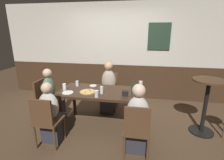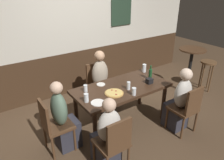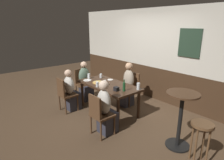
{
  "view_description": "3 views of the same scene",
  "coord_description": "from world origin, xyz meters",
  "px_view_note": "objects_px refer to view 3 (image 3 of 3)",
  "views": [
    {
      "loc": [
        0.76,
        -3.03,
        1.87
      ],
      "look_at": [
        0.18,
        0.13,
        0.93
      ],
      "focal_mm": 27.14,
      "sensor_mm": 36.0,
      "label": 1
    },
    {
      "loc": [
        -1.97,
        -2.59,
        2.41
      ],
      "look_at": [
        -0.24,
        -0.06,
        0.96
      ],
      "focal_mm": 34.54,
      "sensor_mm": 36.0,
      "label": 2
    },
    {
      "loc": [
        3.47,
        -2.8,
        2.19
      ],
      "look_at": [
        0.14,
        0.0,
        0.88
      ],
      "focal_mm": 30.41,
      "sensor_mm": 36.0,
      "label": 3
    }
  ],
  "objects_px": {
    "tumbler_water": "(97,85)",
    "condiment_caddy": "(116,89)",
    "bar_stool": "(201,132)",
    "pint_glass_amber": "(89,76)",
    "chair_right_near": "(99,113)",
    "chair_mid_far": "(131,87)",
    "beer_bottle_green": "(124,87)",
    "chair_left_near": "(65,93)",
    "side_bar_table": "(181,116)",
    "chair_head_west": "(82,82)",
    "plate_white_small": "(110,80)",
    "person_mid_far": "(127,88)",
    "pizza": "(99,82)",
    "plate_white_large": "(87,80)",
    "pint_glass_stout": "(138,87)",
    "person_head_west": "(85,84)",
    "person_right_near": "(106,111)",
    "dining_table": "(108,87)",
    "beer_glass_half": "(105,83)",
    "person_left_near": "(71,93)",
    "tumbler_short": "(101,76)"
  },
  "relations": [
    {
      "from": "chair_right_near",
      "to": "person_head_west",
      "type": "distance_m",
      "value": 1.98
    },
    {
      "from": "chair_mid_far",
      "to": "tumbler_water",
      "type": "relative_size",
      "value": 7.15
    },
    {
      "from": "chair_mid_far",
      "to": "bar_stool",
      "type": "xyz_separation_m",
      "value": [
        2.38,
        -0.9,
        0.07
      ]
    },
    {
      "from": "tumbler_water",
      "to": "condiment_caddy",
      "type": "distance_m",
      "value": 0.52
    },
    {
      "from": "pizza",
      "to": "beer_glass_half",
      "type": "xyz_separation_m",
      "value": [
        0.28,
        -0.01,
        0.05
      ]
    },
    {
      "from": "person_head_west",
      "to": "beer_bottle_green",
      "type": "relative_size",
      "value": 4.28
    },
    {
      "from": "dining_table",
      "to": "person_mid_far",
      "type": "height_order",
      "value": "person_mid_far"
    },
    {
      "from": "bar_stool",
      "to": "person_mid_far",
      "type": "bearing_deg",
      "value": 162.88
    },
    {
      "from": "person_head_west",
      "to": "pint_glass_amber",
      "type": "bearing_deg",
      "value": -15.29
    },
    {
      "from": "chair_right_near",
      "to": "beer_bottle_green",
      "type": "distance_m",
      "value": 0.86
    },
    {
      "from": "chair_mid_far",
      "to": "beer_bottle_green",
      "type": "xyz_separation_m",
      "value": [
        0.61,
        -0.87,
        0.35
      ]
    },
    {
      "from": "person_left_near",
      "to": "beer_bottle_green",
      "type": "relative_size",
      "value": 4.08
    },
    {
      "from": "pint_glass_amber",
      "to": "beer_bottle_green",
      "type": "relative_size",
      "value": 0.51
    },
    {
      "from": "chair_head_west",
      "to": "tumbler_short",
      "type": "height_order",
      "value": "chair_head_west"
    },
    {
      "from": "bar_stool",
      "to": "pint_glass_amber",
      "type": "bearing_deg",
      "value": -179.6
    },
    {
      "from": "chair_head_west",
      "to": "condiment_caddy",
      "type": "distance_m",
      "value": 1.75
    },
    {
      "from": "tumbler_water",
      "to": "plate_white_small",
      "type": "distance_m",
      "value": 0.65
    },
    {
      "from": "dining_table",
      "to": "bar_stool",
      "type": "height_order",
      "value": "dining_table"
    },
    {
      "from": "pizza",
      "to": "tumbler_short",
      "type": "distance_m",
      "value": 0.47
    },
    {
      "from": "beer_glass_half",
      "to": "pint_glass_stout",
      "type": "relative_size",
      "value": 0.86
    },
    {
      "from": "chair_head_west",
      "to": "tumbler_water",
      "type": "bearing_deg",
      "value": -15.06
    },
    {
      "from": "chair_left_near",
      "to": "beer_bottle_green",
      "type": "distance_m",
      "value": 1.58
    },
    {
      "from": "chair_left_near",
      "to": "person_left_near",
      "type": "xyz_separation_m",
      "value": [
        -0.0,
        0.16,
        -0.04
      ]
    },
    {
      "from": "chair_right_near",
      "to": "tumbler_water",
      "type": "distance_m",
      "value": 0.93
    },
    {
      "from": "chair_left_near",
      "to": "side_bar_table",
      "type": "bearing_deg",
      "value": 18.62
    },
    {
      "from": "person_left_near",
      "to": "beer_glass_half",
      "type": "relative_size",
      "value": 7.97
    },
    {
      "from": "person_left_near",
      "to": "condiment_caddy",
      "type": "height_order",
      "value": "person_left_near"
    },
    {
      "from": "chair_mid_far",
      "to": "beer_bottle_green",
      "type": "height_order",
      "value": "beer_bottle_green"
    },
    {
      "from": "dining_table",
      "to": "chair_right_near",
      "type": "bearing_deg",
      "value": -48.49
    },
    {
      "from": "chair_right_near",
      "to": "tumbler_short",
      "type": "height_order",
      "value": "chair_right_near"
    },
    {
      "from": "person_mid_far",
      "to": "tumbler_water",
      "type": "relative_size",
      "value": 9.68
    },
    {
      "from": "person_head_west",
      "to": "plate_white_large",
      "type": "distance_m",
      "value": 0.59
    },
    {
      "from": "chair_head_west",
      "to": "beer_bottle_green",
      "type": "distance_m",
      "value": 1.88
    },
    {
      "from": "chair_head_west",
      "to": "person_mid_far",
      "type": "relative_size",
      "value": 0.74
    },
    {
      "from": "person_head_west",
      "to": "bar_stool",
      "type": "bearing_deg",
      "value": -1.23
    },
    {
      "from": "side_bar_table",
      "to": "pint_glass_stout",
      "type": "bearing_deg",
      "value": 170.85
    },
    {
      "from": "tumbler_water",
      "to": "pint_glass_amber",
      "type": "height_order",
      "value": "pint_glass_amber"
    },
    {
      "from": "pizza",
      "to": "plate_white_small",
      "type": "bearing_deg",
      "value": 91.13
    },
    {
      "from": "person_right_near",
      "to": "tumbler_water",
      "type": "xyz_separation_m",
      "value": [
        -0.74,
        0.33,
        0.31
      ]
    },
    {
      "from": "person_mid_far",
      "to": "plate_white_large",
      "type": "distance_m",
      "value": 1.1
    },
    {
      "from": "tumbler_water",
      "to": "pint_glass_amber",
      "type": "xyz_separation_m",
      "value": [
        -0.72,
        0.24,
        0.01
      ]
    },
    {
      "from": "pint_glass_stout",
      "to": "beer_bottle_green",
      "type": "distance_m",
      "value": 0.35
    },
    {
      "from": "pint_glass_stout",
      "to": "plate_white_large",
      "type": "distance_m",
      "value": 1.44
    },
    {
      "from": "chair_right_near",
      "to": "chair_mid_far",
      "type": "xyz_separation_m",
      "value": [
        -0.73,
        1.64,
        0.0
      ]
    },
    {
      "from": "plate_white_large",
      "to": "bar_stool",
      "type": "relative_size",
      "value": 0.29
    },
    {
      "from": "person_right_near",
      "to": "tumbler_short",
      "type": "distance_m",
      "value": 1.6
    },
    {
      "from": "chair_mid_far",
      "to": "pizza",
      "type": "xyz_separation_m",
      "value": [
        -0.24,
        -0.95,
        0.26
      ]
    },
    {
      "from": "beer_bottle_green",
      "to": "bar_stool",
      "type": "distance_m",
      "value": 1.8
    },
    {
      "from": "chair_head_west",
      "to": "plate_white_small",
      "type": "bearing_deg",
      "value": 15.06
    },
    {
      "from": "beer_bottle_green",
      "to": "plate_white_small",
      "type": "height_order",
      "value": "beer_bottle_green"
    }
  ]
}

